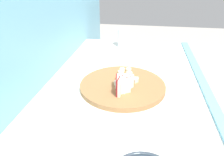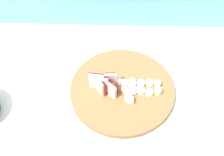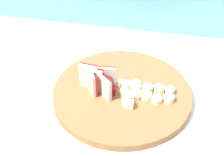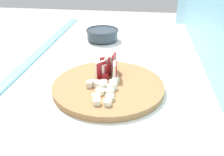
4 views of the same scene
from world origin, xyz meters
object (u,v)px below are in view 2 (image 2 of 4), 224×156
object	(u,v)px
cutting_board	(122,90)
apple_wedge_fan	(104,84)
banana_slice_rows	(140,88)
apple_dice_pile	(125,90)

from	to	relation	value
cutting_board	apple_wedge_fan	size ratio (longest dim) A/B	3.82
apple_wedge_fan	banana_slice_rows	xyz separation A→B (m)	(0.12, 0.00, -0.02)
apple_dice_pile	banana_slice_rows	bearing A→B (deg)	13.42
cutting_board	apple_dice_pile	xyz separation A→B (m)	(0.01, -0.01, 0.02)
cutting_board	apple_wedge_fan	xyz separation A→B (m)	(-0.06, -0.01, 0.04)
apple_wedge_fan	banana_slice_rows	bearing A→B (deg)	2.06
apple_dice_pile	banana_slice_rows	xyz separation A→B (m)	(0.05, 0.01, -0.00)
cutting_board	apple_dice_pile	distance (m)	0.03
apple_wedge_fan	cutting_board	bearing A→B (deg)	5.62
cutting_board	apple_dice_pile	size ratio (longest dim) A/B	3.33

